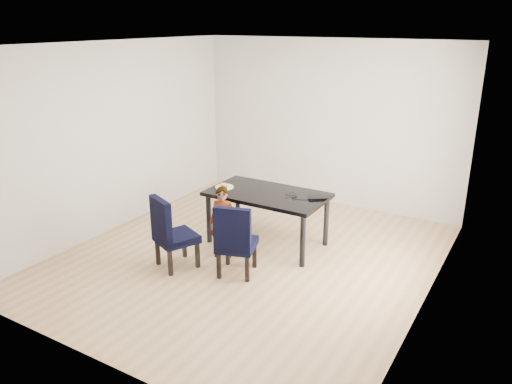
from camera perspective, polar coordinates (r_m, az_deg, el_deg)
The scene contains 14 objects.
floor at distance 6.64m, azimuth -0.89°, elevation -7.48°, with size 4.50×5.00×0.01m, color tan.
ceiling at distance 5.94m, azimuth -1.03°, elevation 16.59°, with size 4.50×5.00×0.01m, color white.
wall_back at distance 8.33m, azimuth 8.19°, elevation 7.75°, with size 4.50×0.01×2.70m, color silver.
wall_front at distance 4.34m, azimuth -18.61°, elevation -3.85°, with size 4.50×0.01×2.70m, color white.
wall_left at distance 7.55m, azimuth -15.78°, elevation 6.04°, with size 0.01×5.00×2.70m, color white.
wall_right at distance 5.37m, azimuth 20.00°, elevation 0.41°, with size 0.01×5.00×2.70m, color white.
dining_table at distance 6.87m, azimuth 1.28°, elevation -3.04°, with size 1.60×0.90×0.75m, color black.
chair_left at distance 6.29m, azimuth -9.10°, elevation -4.50°, with size 0.45×0.47×0.94m, color black.
chair_right at distance 6.06m, azimuth -2.21°, elevation -5.32°, with size 0.44×0.46×0.93m, color black.
child at distance 6.46m, azimuth -3.81°, elevation -3.52°, with size 0.35×0.23×0.97m, color #F34B14.
plate at distance 6.96m, azimuth -3.64°, elevation 0.57°, with size 0.26×0.26×0.01m, color silver.
sandwich at distance 6.94m, azimuth -3.63°, elevation 0.83°, with size 0.14×0.06×0.05m, color gold.
laptop at distance 6.61m, azimuth 7.25°, elevation -0.51°, with size 0.32×0.21×0.03m, color black.
cable_tangle at distance 6.55m, azimuth 3.99°, elevation -0.68°, with size 0.14×0.14×0.01m, color black.
Camera 1 is at (3.11, -5.05, 2.97)m, focal length 35.00 mm.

